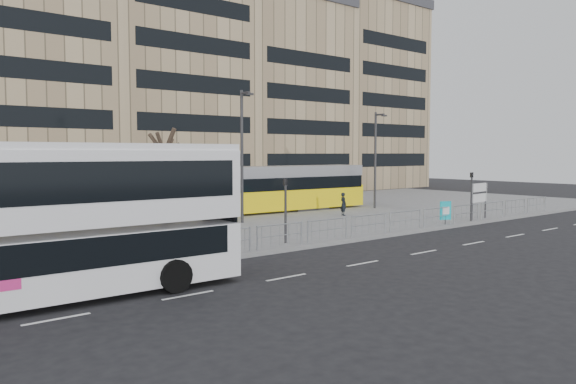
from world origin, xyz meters
TOP-DOWN VIEW (x-y plane):
  - ground at (0.00, 0.00)m, footprint 120.00×120.00m
  - plaza at (0.00, 12.00)m, footprint 64.00×24.00m
  - kerb at (0.00, 0.05)m, footprint 64.00×0.25m
  - building_row at (1.55, 34.27)m, footprint 70.40×18.40m
  - pedestrian_barrier at (2.00, 0.50)m, footprint 32.07×0.07m
  - road_markings at (1.00, -4.00)m, footprint 62.00×0.12m
  - double_decker_bus at (-17.58, -2.00)m, footprint 11.98×3.29m
  - tram at (-3.58, 13.26)m, footprint 28.49×3.76m
  - station_sign at (10.18, 0.80)m, footprint 2.04×0.26m
  - ad_panel at (6.18, 0.57)m, footprint 0.71×0.35m
  - pedestrian at (4.84, 7.91)m, footprint 0.52×0.66m
  - traffic_light_west at (-5.72, 1.29)m, footprint 0.17×0.21m
  - traffic_light_east at (8.82, 0.50)m, footprint 0.18×0.21m
  - lamp_post_west at (-2.82, 9.03)m, footprint 0.45×1.04m
  - lamp_post_east at (10.47, 9.99)m, footprint 0.45×1.04m
  - bare_tree at (-10.32, 4.66)m, footprint 3.91×3.91m

SIDE VIEW (x-z plane):
  - ground at x=0.00m, z-range 0.00..0.00m
  - road_markings at x=1.00m, z-range 0.00..0.01m
  - kerb at x=0.00m, z-range -0.01..0.16m
  - plaza at x=0.00m, z-range 0.00..0.15m
  - pedestrian at x=4.84m, z-range 0.15..1.74m
  - ad_panel at x=6.18m, z-range 0.27..1.67m
  - pedestrian_barrier at x=2.00m, z-range 0.43..1.53m
  - station_sign at x=10.18m, z-range 0.60..2.94m
  - tram at x=-3.58m, z-range 0.16..3.50m
  - traffic_light_west at x=-5.72m, z-range 0.57..3.67m
  - traffic_light_east at x=8.82m, z-range 0.57..3.67m
  - double_decker_bus at x=-17.58m, z-range 0.19..4.96m
  - lamp_post_east at x=10.47m, z-range 0.52..7.98m
  - lamp_post_west at x=-2.82m, z-range 0.52..8.67m
  - bare_tree at x=-10.32m, z-range 2.03..9.41m
  - building_row at x=1.55m, z-range -2.69..28.51m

